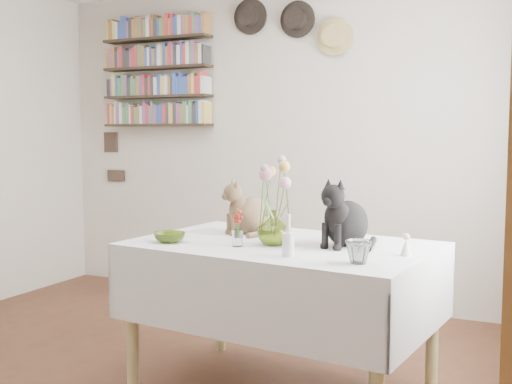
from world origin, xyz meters
The scene contains 14 objects.
room centered at (0.00, 0.00, 1.25)m, with size 4.08×4.58×2.58m.
dining_table centered at (0.75, 0.48, 0.59)m, with size 1.57×1.10×0.79m.
tabby_cat centered at (0.48, 0.69, 0.94)m, with size 0.21×0.26×0.31m, color brown, non-canonical shape.
black_cat centered at (1.06, 0.55, 0.96)m, with size 0.23×0.29×0.34m, color black, non-canonical shape.
flower_vase centered at (0.73, 0.41, 0.87)m, with size 0.17×0.17×0.17m, color #90AD35.
green_bowl centered at (0.22, 0.26, 0.81)m, with size 0.16×0.16×0.05m, color #90AD35.
drinking_glass centered at (1.24, 0.15, 0.84)m, with size 0.11×0.11×0.10m, color white.
candlestick centered at (0.91, 0.17, 0.85)m, with size 0.05×0.05×0.19m.
berry_jar centered at (0.59, 0.30, 0.88)m, with size 0.05×0.05×0.20m.
porcelain_figurine centered at (1.38, 0.41, 0.83)m, with size 0.05×0.05×0.10m.
flower_bouquet centered at (0.73, 0.42, 1.13)m, with size 0.17×0.12×0.39m.
bookshelf_unit centered at (-1.10, 2.16, 1.84)m, with size 1.00×0.16×0.91m.
wall_hats centered at (0.12, 2.19, 2.17)m, with size 0.98×0.09×0.48m.
wall_art_plaques centered at (-1.63, 2.23, 1.12)m, with size 0.21×0.02×0.44m.
Camera 1 is at (1.97, -2.46, 1.35)m, focal length 45.00 mm.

